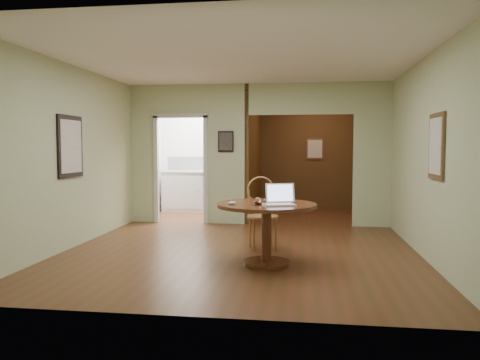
# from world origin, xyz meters

# --- Properties ---
(floor) EXTENTS (5.00, 5.00, 0.00)m
(floor) POSITION_xyz_m (0.00, 0.00, 0.00)
(floor) COLOR #4C2E15
(floor) RESTS_ON ground
(room_shell) EXTENTS (5.20, 7.50, 5.00)m
(room_shell) POSITION_xyz_m (-0.47, 3.10, 1.29)
(room_shell) COLOR white
(room_shell) RESTS_ON ground
(dining_table) EXTENTS (1.25, 1.25, 0.78)m
(dining_table) POSITION_xyz_m (0.43, -0.59, 0.58)
(dining_table) COLOR #612918
(dining_table) RESTS_ON ground
(chair) EXTENTS (0.55, 0.55, 1.06)m
(chair) POSITION_xyz_m (0.29, 0.36, 0.59)
(chair) COLOR #A05F39
(chair) RESTS_ON ground
(open_laptop) EXTENTS (0.43, 0.42, 0.26)m
(open_laptop) POSITION_xyz_m (0.61, -0.69, 0.85)
(open_laptop) COLOR silver
(open_laptop) RESTS_ON dining_table
(closed_laptop) EXTENTS (0.34, 0.25, 0.02)m
(closed_laptop) POSITION_xyz_m (0.53, -0.43, 0.79)
(closed_laptop) COLOR #A6A6AB
(closed_laptop) RESTS_ON dining_table
(mouse) EXTENTS (0.12, 0.08, 0.04)m
(mouse) POSITION_xyz_m (0.03, -0.79, 0.80)
(mouse) COLOR silver
(mouse) RESTS_ON dining_table
(wine_glass) EXTENTS (0.09, 0.09, 0.10)m
(wine_glass) POSITION_xyz_m (0.34, -0.77, 0.83)
(wine_glass) COLOR white
(wine_glass) RESTS_ON dining_table
(pen) EXTENTS (0.10, 0.09, 0.01)m
(pen) POSITION_xyz_m (0.34, -0.78, 0.79)
(pen) COLOR navy
(pen) RESTS_ON dining_table
(kitchen_cabinet) EXTENTS (2.06, 0.60, 0.94)m
(kitchen_cabinet) POSITION_xyz_m (-1.35, 4.20, 0.47)
(kitchen_cabinet) COLOR silver
(kitchen_cabinet) RESTS_ON ground
(grocery_bag) EXTENTS (0.35, 0.30, 0.34)m
(grocery_bag) POSITION_xyz_m (-1.05, 4.20, 1.11)
(grocery_bag) COLOR beige
(grocery_bag) RESTS_ON kitchen_cabinet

